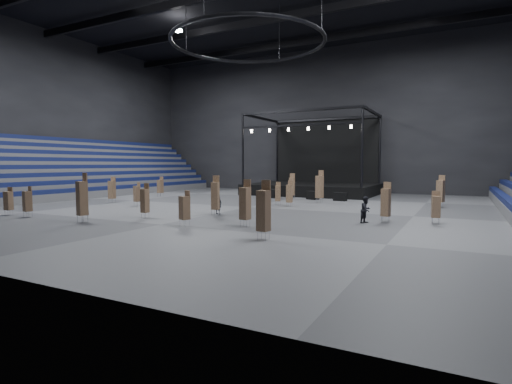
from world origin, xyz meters
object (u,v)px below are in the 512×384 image
at_px(chair_stack_6, 278,193).
at_px(chair_stack_14, 441,191).
at_px(chair_stack_1, 82,197).
at_px(chair_stack_2, 145,200).
at_px(chair_stack_4, 137,193).
at_px(chair_stack_9, 289,193).
at_px(chair_stack_7, 245,203).
at_px(chair_stack_10, 292,186).
at_px(stage, 315,181).
at_px(flight_case_left, 272,194).
at_px(chair_stack_5, 27,201).
at_px(chair_stack_12, 112,189).
at_px(chair_stack_11, 215,195).
at_px(chair_stack_15, 160,186).
at_px(man_center, 218,202).
at_px(chair_stack_8, 264,210).
at_px(crew_member, 366,210).
at_px(chair_stack_0, 436,206).
at_px(flight_case_right, 340,197).
at_px(chair_stack_17, 9,200).
at_px(flight_case_mid, 313,195).
at_px(chair_stack_3, 185,207).
at_px(chair_stack_16, 386,202).
at_px(chair_stack_13, 320,186).

height_order(chair_stack_6, chair_stack_14, chair_stack_14).
distance_m(chair_stack_1, chair_stack_2, 3.75).
relative_size(chair_stack_4, chair_stack_9, 0.92).
distance_m(chair_stack_7, chair_stack_10, 17.48).
xyz_separation_m(chair_stack_6, chair_stack_10, (-1.00, 5.56, 0.30)).
bearing_deg(chair_stack_7, stage, 108.86).
xyz_separation_m(flight_case_left, chair_stack_1, (-2.62, -20.84, 1.04)).
relative_size(chair_stack_5, chair_stack_12, 0.85).
bearing_deg(chair_stack_12, chair_stack_11, -21.95).
bearing_deg(chair_stack_11, chair_stack_15, 127.90).
xyz_separation_m(chair_stack_2, man_center, (3.12, 3.80, -0.34)).
relative_size(chair_stack_8, man_center, 1.69).
distance_m(chair_stack_15, crew_member, 25.27).
bearing_deg(chair_stack_0, chair_stack_11, 179.03).
distance_m(chair_stack_4, chair_stack_5, 8.60).
relative_size(flight_case_right, chair_stack_11, 0.44).
bearing_deg(chair_stack_12, chair_stack_4, -21.31).
distance_m(chair_stack_7, chair_stack_11, 5.42).
distance_m(flight_case_left, chair_stack_6, 7.37).
bearing_deg(flight_case_right, chair_stack_17, -129.53).
distance_m(chair_stack_0, man_center, 13.80).
height_order(chair_stack_8, chair_stack_11, chair_stack_8).
relative_size(flight_case_mid, flight_case_right, 1.03).
bearing_deg(chair_stack_3, man_center, 124.30).
relative_size(chair_stack_4, chair_stack_15, 0.92).
xyz_separation_m(chair_stack_4, chair_stack_7, (13.27, -5.48, 0.30)).
distance_m(chair_stack_2, chair_stack_12, 11.29).
distance_m(stage, chair_stack_16, 23.02).
distance_m(flight_case_left, man_center, 14.05).
bearing_deg(chair_stack_14, chair_stack_1, -115.32).
bearing_deg(chair_stack_7, chair_stack_10, 112.11).
xyz_separation_m(stage, chair_stack_9, (2.84, -14.42, -0.34)).
height_order(chair_stack_5, chair_stack_7, chair_stack_7).
distance_m(chair_stack_8, chair_stack_12, 21.70).
bearing_deg(chair_stack_4, flight_case_right, 58.54).
bearing_deg(flight_case_left, chair_stack_2, -92.29).
height_order(chair_stack_10, chair_stack_15, chair_stack_10).
xyz_separation_m(chair_stack_4, chair_stack_6, (10.10, 5.94, -0.02)).
height_order(flight_case_right, chair_stack_2, chair_stack_2).
distance_m(chair_stack_1, chair_stack_3, 6.57).
xyz_separation_m(chair_stack_6, chair_stack_13, (2.47, 3.57, 0.46)).
relative_size(chair_stack_6, chair_stack_12, 0.83).
bearing_deg(chair_stack_3, crew_member, 55.11).
bearing_deg(chair_stack_1, stage, 93.77).
bearing_deg(chair_stack_15, chair_stack_17, -81.02).
distance_m(chair_stack_15, man_center, 16.66).
bearing_deg(chair_stack_12, chair_stack_16, -12.04).
relative_size(stage, chair_stack_15, 6.57).
distance_m(chair_stack_7, chair_stack_12, 18.10).
bearing_deg(stage, chair_stack_6, -83.69).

